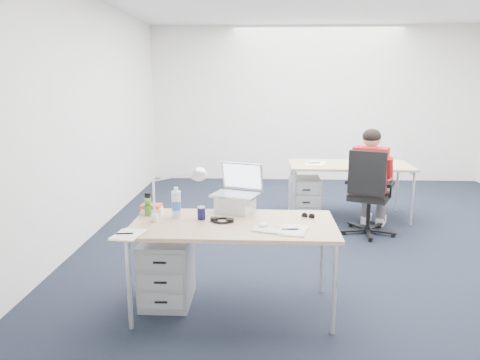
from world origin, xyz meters
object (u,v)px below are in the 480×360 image
(desk_near, at_px, (234,229))
(silver_laptop, at_px, (235,189))
(wireless_keyboard, at_px, (270,231))
(desk_lamp, at_px, (171,193))
(seated_person, at_px, (371,180))
(bear_figurine, at_px, (148,207))
(computer_mouse, at_px, (263,225))
(far_cup, at_px, (358,158))
(book_stack, at_px, (152,209))
(dark_laptop, at_px, (364,157))
(drawer_pedestal_near, at_px, (167,270))
(cordless_phone, at_px, (148,202))
(desk_far, at_px, (350,168))
(drawer_pedestal_far, at_px, (304,198))
(sunglasses, at_px, (308,216))
(office_chair, at_px, (368,211))
(water_bottle, at_px, (176,202))
(can_koozie, at_px, (201,213))
(headphones, at_px, (222,220))

(desk_near, height_order, silver_laptop, silver_laptop)
(wireless_keyboard, height_order, desk_lamp, desk_lamp)
(seated_person, bearing_deg, bear_figurine, -115.85)
(computer_mouse, bearing_deg, desk_near, 177.39)
(silver_laptop, distance_m, far_cup, 3.04)
(book_stack, xyz_separation_m, dark_laptop, (2.27, 2.46, 0.06))
(wireless_keyboard, relative_size, desk_lamp, 0.57)
(drawer_pedestal_near, bearing_deg, desk_near, -10.76)
(silver_laptop, distance_m, cordless_phone, 0.76)
(drawer_pedestal_near, distance_m, desk_lamp, 0.69)
(desk_far, relative_size, drawer_pedestal_far, 2.91)
(seated_person, distance_m, wireless_keyboard, 2.66)
(dark_laptop, bearing_deg, sunglasses, -118.45)
(desk_far, xyz_separation_m, drawer_pedestal_far, (-0.60, -0.08, -0.41))
(office_chair, xyz_separation_m, silver_laptop, (-1.50, -1.64, 0.63))
(computer_mouse, xyz_separation_m, bear_figurine, (-0.95, 0.27, 0.06))
(water_bottle, xyz_separation_m, dark_laptop, (2.04, 2.55, -0.02))
(can_koozie, xyz_separation_m, dark_laptop, (1.83, 2.60, 0.05))
(bear_figurine, distance_m, desk_lamp, 0.31)
(office_chair, distance_m, dark_laptop, 0.90)
(drawer_pedestal_far, height_order, wireless_keyboard, wireless_keyboard)
(office_chair, xyz_separation_m, bear_figurine, (-2.22, -1.79, 0.51))
(far_cup, bearing_deg, headphones, -119.39)
(dark_laptop, bearing_deg, far_cup, 86.46)
(drawer_pedestal_near, relative_size, cordless_phone, 3.42)
(headphones, bearing_deg, sunglasses, 24.21)
(wireless_keyboard, distance_m, headphones, 0.44)
(seated_person, xyz_separation_m, headphones, (-1.65, -2.11, 0.11))
(drawer_pedestal_near, height_order, wireless_keyboard, wireless_keyboard)
(seated_person, height_order, desk_lamp, seated_person)
(drawer_pedestal_near, distance_m, cordless_phone, 0.60)
(wireless_keyboard, relative_size, can_koozie, 2.46)
(can_koozie, distance_m, book_stack, 0.46)
(office_chair, xyz_separation_m, far_cup, (0.05, 0.98, 0.48))
(wireless_keyboard, xyz_separation_m, computer_mouse, (-0.05, 0.10, 0.01))
(desk_far, height_order, drawer_pedestal_near, desk_far)
(far_cup, bearing_deg, wireless_keyboard, -111.94)
(office_chair, relative_size, silver_laptop, 2.62)
(computer_mouse, bearing_deg, bear_figurine, -175.82)
(computer_mouse, height_order, water_bottle, water_bottle)
(bear_figurine, xyz_separation_m, book_stack, (0.02, 0.06, -0.04))
(desk_near, xyz_separation_m, book_stack, (-0.70, 0.23, 0.09))
(dark_laptop, bearing_deg, silver_laptop, -131.06)
(desk_far, relative_size, desk_lamp, 3.50)
(desk_near, relative_size, silver_laptop, 4.02)
(book_stack, bearing_deg, desk_lamp, -44.99)
(desk_lamp, relative_size, far_cup, 5.14)
(seated_person, height_order, sunglasses, seated_person)
(wireless_keyboard, distance_m, sunglasses, 0.49)
(desk_near, distance_m, book_stack, 0.75)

